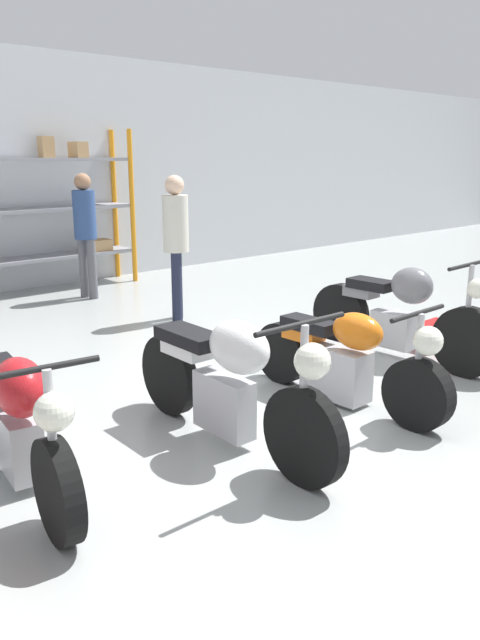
% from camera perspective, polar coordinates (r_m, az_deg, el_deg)
% --- Properties ---
extents(ground_plane, '(30.00, 30.00, 0.00)m').
position_cam_1_polar(ground_plane, '(5.18, 2.98, -8.35)').
color(ground_plane, '#9EA3A0').
extents(shelving_rack, '(3.45, 0.63, 2.45)m').
position_cam_1_polar(shelving_rack, '(9.98, -18.52, 9.67)').
color(shelving_rack, orange).
rests_on(shelving_rack, ground_plane).
extents(motorcycle_red, '(0.59, 2.02, 1.00)m').
position_cam_1_polar(motorcycle_red, '(4.14, -19.57, -8.57)').
color(motorcycle_red, black).
rests_on(motorcycle_red, ground_plane).
extents(motorcycle_white, '(0.75, 2.16, 1.07)m').
position_cam_1_polar(motorcycle_white, '(4.42, -0.94, -5.36)').
color(motorcycle_white, black).
rests_on(motorcycle_white, ground_plane).
extents(motorcycle_orange, '(0.68, 1.98, 0.93)m').
position_cam_1_polar(motorcycle_orange, '(5.28, 9.64, -3.60)').
color(motorcycle_orange, black).
rests_on(motorcycle_orange, ground_plane).
extents(motorcycle_grey, '(0.73, 2.16, 1.09)m').
position_cam_1_polar(motorcycle_grey, '(6.56, 14.44, 0.52)').
color(motorcycle_grey, black).
rests_on(motorcycle_grey, ground_plane).
extents(person_browsing, '(0.45, 0.45, 1.81)m').
position_cam_1_polar(person_browsing, '(7.84, -5.89, 7.68)').
color(person_browsing, '#1E2338').
rests_on(person_browsing, ground_plane).
extents(person_near_rack, '(0.39, 0.39, 1.80)m').
position_cam_1_polar(person_near_rack, '(9.33, -13.98, 8.41)').
color(person_near_rack, '#595960').
rests_on(person_near_rack, ground_plane).
extents(toolbox, '(0.44, 0.26, 0.28)m').
position_cam_1_polar(toolbox, '(7.13, 17.37, -1.32)').
color(toolbox, red).
rests_on(toolbox, ground_plane).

